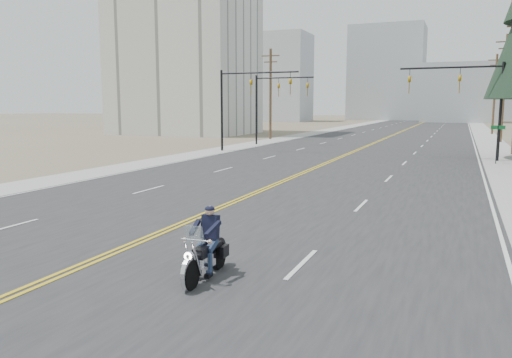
{
  "coord_description": "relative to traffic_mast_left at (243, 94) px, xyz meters",
  "views": [
    {
      "loc": [
        8.52,
        -7.56,
        3.95
      ],
      "look_at": [
        2.45,
        7.19,
        1.6
      ],
      "focal_mm": 35.0,
      "sensor_mm": 36.0,
      "label": 1
    }
  ],
  "objects": [
    {
      "name": "ground_plane",
      "position": [
        8.98,
        -32.0,
        -4.94
      ],
      "size": [
        400.0,
        400.0,
        0.0
      ],
      "primitive_type": "plane",
      "color": "#776D56",
      "rests_on": "ground"
    },
    {
      "name": "road",
      "position": [
        8.98,
        38.0,
        -4.93
      ],
      "size": [
        20.0,
        200.0,
        0.01
      ],
      "primitive_type": "cube",
      "color": "#303033",
      "rests_on": "ground"
    },
    {
      "name": "sidewalk_left",
      "position": [
        -2.52,
        38.0,
        -4.93
      ],
      "size": [
        3.0,
        200.0,
        0.01
      ],
      "primitive_type": "cube",
      "color": "#A5A5A0",
      "rests_on": "ground"
    },
    {
      "name": "sidewalk_right",
      "position": [
        20.48,
        38.0,
        -4.93
      ],
      "size": [
        3.0,
        200.0,
        0.01
      ],
      "primitive_type": "cube",
      "color": "#A5A5A0",
      "rests_on": "ground"
    },
    {
      "name": "traffic_mast_left",
      "position": [
        0.0,
        0.0,
        0.0
      ],
      "size": [
        7.1,
        0.26,
        7.0
      ],
      "color": "black",
      "rests_on": "ground"
    },
    {
      "name": "traffic_mast_right",
      "position": [
        17.95,
        0.0,
        0.0
      ],
      "size": [
        7.1,
        0.26,
        7.0
      ],
      "color": "black",
      "rests_on": "ground"
    },
    {
      "name": "traffic_mast_far",
      "position": [
        -0.33,
        8.0,
        -0.06
      ],
      "size": [
        6.1,
        0.26,
        7.0
      ],
      "color": "black",
      "rests_on": "ground"
    },
    {
      "name": "street_sign",
      "position": [
        19.78,
        -2.0,
        -3.13
      ],
      "size": [
        0.9,
        0.06,
        2.62
      ],
      "color": "black",
      "rests_on": "ground"
    },
    {
      "name": "utility_pole_d",
      "position": [
        21.48,
        21.0,
        1.05
      ],
      "size": [
        2.2,
        0.3,
        11.5
      ],
      "color": "brown",
      "rests_on": "ground"
    },
    {
      "name": "utility_pole_e",
      "position": [
        21.48,
        38.0,
        0.79
      ],
      "size": [
        2.2,
        0.3,
        11.0
      ],
      "color": "brown",
      "rests_on": "ground"
    },
    {
      "name": "utility_pole_left",
      "position": [
        -3.52,
        16.0,
        0.54
      ],
      "size": [
        2.2,
        0.3,
        10.5
      ],
      "color": "brown",
      "rests_on": "ground"
    },
    {
      "name": "apartment_block",
      "position": [
        -19.02,
        23.0,
        10.06
      ],
      "size": [
        18.0,
        14.0,
        30.0
      ],
      "primitive_type": "cube",
      "color": "silver",
      "rests_on": "ground"
    },
    {
      "name": "haze_bldg_a",
      "position": [
        -26.02,
        83.0,
        6.06
      ],
      "size": [
        14.0,
        12.0,
        22.0
      ],
      "primitive_type": "cube",
      "color": "#B7BCC6",
      "rests_on": "ground"
    },
    {
      "name": "haze_bldg_b",
      "position": [
        16.98,
        93.0,
        2.06
      ],
      "size": [
        18.0,
        14.0,
        14.0
      ],
      "primitive_type": "cube",
      "color": "#ADB2B7",
      "rests_on": "ground"
    },
    {
      "name": "haze_bldg_d",
      "position": [
        -3.02,
        108.0,
        8.06
      ],
      "size": [
        20.0,
        15.0,
        26.0
      ],
      "primitive_type": "cube",
      "color": "#ADB2B7",
      "rests_on": "ground"
    },
    {
      "name": "haze_bldg_f",
      "position": [
        -41.02,
        98.0,
        3.06
      ],
      "size": [
        12.0,
        12.0,
        16.0
      ],
      "primitive_type": "cube",
      "color": "#ADB2B7",
      "rests_on": "ground"
    },
    {
      "name": "motorcyclist",
      "position": [
        12.23,
        -29.81,
        -4.11
      ],
      "size": [
        1.03,
        2.17,
        1.66
      ],
      "primitive_type": null,
      "rotation": [
        0.0,
        0.0,
        3.2
      ],
      "color": "black",
      "rests_on": "ground"
    }
  ]
}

